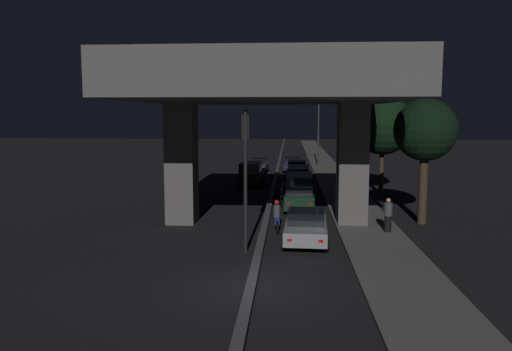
% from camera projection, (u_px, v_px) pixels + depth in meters
% --- Properties ---
extents(ground_plane, '(200.00, 200.00, 0.00)m').
position_uv_depth(ground_plane, '(252.00, 287.00, 16.17)').
color(ground_plane, black).
extents(median_divider, '(0.32, 126.00, 0.21)m').
position_uv_depth(median_divider, '(278.00, 169.00, 50.82)').
color(median_divider, '#4C4C51').
rests_on(median_divider, ground_plane).
extents(sidewalk_right, '(2.98, 126.00, 0.14)m').
position_uv_depth(sidewalk_right, '(333.00, 178.00, 43.56)').
color(sidewalk_right, '#5B5956').
rests_on(sidewalk_right, ground_plane).
extents(elevated_overpass, '(13.27, 13.04, 9.04)m').
position_uv_depth(elevated_overpass, '(266.00, 88.00, 24.79)').
color(elevated_overpass, '#5B5956').
rests_on(elevated_overpass, ground_plane).
extents(traffic_light_left_of_median, '(0.30, 0.49, 5.74)m').
position_uv_depth(traffic_light_left_of_median, '(246.00, 157.00, 19.87)').
color(traffic_light_left_of_median, black).
rests_on(traffic_light_left_of_median, ground_plane).
extents(street_lamp, '(1.96, 0.32, 8.84)m').
position_uv_depth(street_lamp, '(316.00, 119.00, 52.92)').
color(street_lamp, '#2D2D30').
rests_on(street_lamp, ground_plane).
extents(car_silver_lead, '(2.08, 4.46, 1.44)m').
position_uv_depth(car_silver_lead, '(306.00, 226.00, 21.68)').
color(car_silver_lead, gray).
rests_on(car_silver_lead, ground_plane).
extents(car_dark_green_second, '(1.92, 4.81, 2.04)m').
position_uv_depth(car_dark_green_second, '(299.00, 191.00, 29.52)').
color(car_dark_green_second, black).
rests_on(car_dark_green_second, ground_plane).
extents(car_taxi_yellow_third, '(2.02, 4.84, 1.88)m').
position_uv_depth(car_taxi_yellow_third, '(298.00, 179.00, 35.50)').
color(car_taxi_yellow_third, gold).
rests_on(car_taxi_yellow_third, ground_plane).
extents(car_white_fourth, '(1.90, 4.02, 1.62)m').
position_uv_depth(car_white_fourth, '(297.00, 170.00, 43.05)').
color(car_white_fourth, silver).
rests_on(car_white_fourth, ground_plane).
extents(car_dark_blue_fifth, '(2.00, 4.62, 1.39)m').
position_uv_depth(car_dark_blue_fifth, '(293.00, 164.00, 49.19)').
color(car_dark_blue_fifth, '#141938').
rests_on(car_dark_blue_fifth, ground_plane).
extents(car_black_lead_oncoming, '(2.00, 4.65, 1.85)m').
position_uv_depth(car_black_lead_oncoming, '(251.00, 173.00, 39.28)').
color(car_black_lead_oncoming, black).
rests_on(car_black_lead_oncoming, ground_plane).
extents(car_grey_second_oncoming, '(2.00, 4.57, 1.38)m').
position_uv_depth(car_grey_second_oncoming, '(258.00, 165.00, 48.06)').
color(car_grey_second_oncoming, '#515459').
rests_on(car_grey_second_oncoming, ground_plane).
extents(motorcycle_blue_filtering_near, '(0.34, 1.85, 1.51)m').
position_uv_depth(motorcycle_blue_filtering_near, '(277.00, 218.00, 23.86)').
color(motorcycle_blue_filtering_near, black).
rests_on(motorcycle_blue_filtering_near, ground_plane).
extents(motorcycle_white_filtering_mid, '(0.34, 1.80, 1.47)m').
position_uv_depth(motorcycle_white_filtering_mid, '(283.00, 196.00, 30.36)').
color(motorcycle_white_filtering_mid, black).
rests_on(motorcycle_white_filtering_mid, ground_plane).
extents(pedestrian_on_sidewalk, '(0.39, 0.39, 1.58)m').
position_uv_depth(pedestrian_on_sidewalk, '(388.00, 215.00, 23.13)').
color(pedestrian_on_sidewalk, black).
rests_on(pedestrian_on_sidewalk, sidewalk_right).
extents(roadside_tree_kerbside_near, '(3.14, 3.14, 6.37)m').
position_uv_depth(roadside_tree_kerbside_near, '(425.00, 131.00, 25.01)').
color(roadside_tree_kerbside_near, '#38281C').
rests_on(roadside_tree_kerbside_near, ground_plane).
extents(roadside_tree_kerbside_mid, '(4.08, 4.08, 6.89)m').
position_uv_depth(roadside_tree_kerbside_mid, '(383.00, 125.00, 34.12)').
color(roadside_tree_kerbside_mid, '#38281C').
rests_on(roadside_tree_kerbside_mid, ground_plane).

